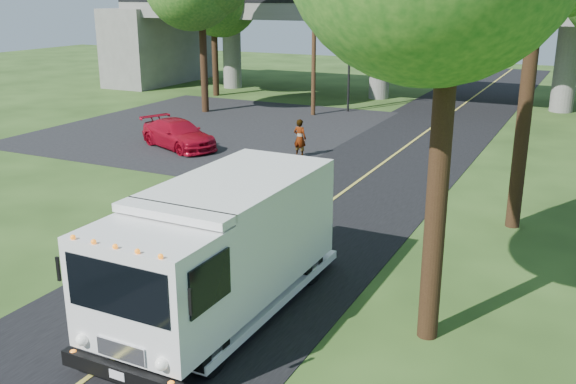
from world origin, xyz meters
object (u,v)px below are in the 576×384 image
Objects in this scene: step_van at (222,246)px; pedestrian at (300,138)px; traffic_signal at (349,60)px; utility_pole at (314,38)px; red_sedan at (178,134)px.

pedestrian is (-4.74, 14.26, -0.81)m from step_van.
utility_pole is at bearing -126.87° from traffic_signal.
step_van is (6.94, -26.04, -1.52)m from traffic_signal.
utility_pole is at bearing 10.81° from red_sedan.
utility_pole is (-1.50, -2.00, 1.40)m from traffic_signal.
red_sedan is 6.07m from pedestrian.
traffic_signal is 26.99m from step_van.
utility_pole is at bearing -62.12° from pedestrian.
red_sedan is (-2.28, -10.78, -3.92)m from utility_pole.
traffic_signal is 13.57m from red_sedan.
traffic_signal reaches higher than pedestrian.
pedestrian is at bearing -57.75° from red_sedan.
step_van is at bearing -118.31° from red_sedan.
step_van is at bearing 115.53° from pedestrian.
pedestrian is (2.20, -11.78, -2.33)m from traffic_signal.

